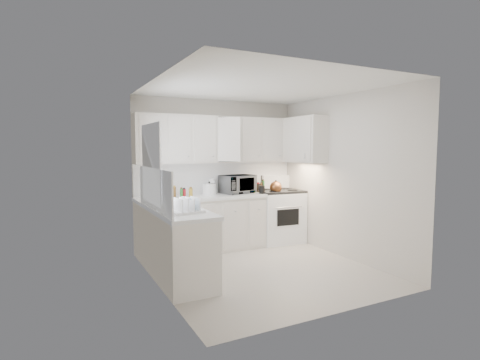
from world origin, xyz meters
TOP-DOWN VIEW (x-y plane):
  - floor at (0.00, 0.00)m, footprint 3.20×3.20m
  - ceiling at (0.00, 0.00)m, footprint 3.20×3.20m
  - wall_back at (0.00, 1.60)m, footprint 3.00×0.00m
  - wall_front at (0.00, -1.60)m, footprint 3.00×0.00m
  - wall_left at (-1.50, 0.00)m, footprint 0.00×3.20m
  - wall_right at (1.50, 0.00)m, footprint 0.00×3.20m
  - window_blinds at (-1.48, 0.35)m, footprint 0.06×0.96m
  - lower_cabinets_back at (-0.39, 1.30)m, footprint 2.22×0.60m
  - lower_cabinets_left at (-1.20, 0.20)m, footprint 0.60×1.60m
  - countertop_back at (-0.39, 1.29)m, footprint 2.24×0.64m
  - countertop_left at (-1.19, 0.20)m, footprint 0.64×1.62m
  - backsplash_back at (0.00, 1.59)m, footprint 2.98×0.02m
  - backsplash_left at (-1.49, 0.20)m, footprint 0.02×1.60m
  - upper_cabinets_back at (0.00, 1.44)m, footprint 3.00×0.33m
  - upper_cabinets_right at (1.33, 0.82)m, footprint 0.33×0.90m
  - sink at (-1.19, 0.55)m, footprint 0.42×0.38m
  - stove at (1.11, 1.26)m, footprint 0.86×0.73m
  - tea_kettle at (0.93, 1.10)m, footprint 0.34×0.32m
  - frying_pan at (1.29, 1.42)m, footprint 0.32×0.50m
  - microwave at (0.29, 1.38)m, footprint 0.64×0.44m
  - rice_cooker at (-0.24, 1.39)m, footprint 0.26×0.26m
  - paper_towel at (-0.15, 1.49)m, footprint 0.12×0.12m
  - utensil_crock at (0.65, 1.12)m, footprint 0.14×0.14m
  - dish_rack at (-1.18, -0.13)m, footprint 0.43×0.34m
  - spice_left_0 at (-0.85, 1.42)m, footprint 0.06×0.06m
  - spice_left_1 at (-0.78, 1.33)m, footprint 0.06×0.06m
  - spice_left_2 at (-0.70, 1.42)m, footprint 0.06×0.06m
  - spice_left_3 at (-0.62, 1.33)m, footprint 0.06×0.06m
  - sauce_right_0 at (0.58, 1.46)m, footprint 0.06×0.06m
  - sauce_right_1 at (0.64, 1.40)m, footprint 0.06×0.06m
  - sauce_right_2 at (0.69, 1.46)m, footprint 0.06×0.06m
  - sauce_right_3 at (0.74, 1.40)m, footprint 0.06×0.06m
  - sauce_right_4 at (0.80, 1.46)m, footprint 0.06×0.06m
  - sauce_right_5 at (0.85, 1.40)m, footprint 0.06×0.06m

SIDE VIEW (x-z plane):
  - floor at x=0.00m, z-range 0.00..0.00m
  - lower_cabinets_back at x=-0.39m, z-range 0.00..0.90m
  - lower_cabinets_left at x=-1.20m, z-range 0.00..0.90m
  - stove at x=1.11m, z-range 0.00..1.25m
  - countertop_back at x=-0.39m, z-range 0.90..0.95m
  - countertop_left at x=-1.19m, z-range 0.90..0.95m
  - frying_pan at x=1.29m, z-range 0.95..0.99m
  - spice_left_0 at x=-0.85m, z-range 0.95..1.08m
  - spice_left_1 at x=-0.78m, z-range 0.95..1.08m
  - spice_left_2 at x=-0.70m, z-range 0.95..1.08m
  - spice_left_3 at x=-0.62m, z-range 0.95..1.08m
  - sauce_right_0 at x=0.58m, z-range 0.95..1.14m
  - sauce_right_1 at x=0.64m, z-range 0.95..1.14m
  - sauce_right_2 at x=0.69m, z-range 0.95..1.14m
  - sauce_right_3 at x=0.74m, z-range 0.95..1.14m
  - sauce_right_4 at x=0.80m, z-range 0.95..1.14m
  - sauce_right_5 at x=0.85m, z-range 0.95..1.14m
  - dish_rack at x=-1.18m, z-range 0.95..1.17m
  - rice_cooker at x=-0.24m, z-range 0.95..1.18m
  - tea_kettle at x=0.93m, z-range 0.94..1.19m
  - sink at x=-1.19m, z-range 0.92..1.22m
  - paper_towel at x=-0.15m, z-range 0.95..1.22m
  - utensil_crock at x=0.65m, z-range 0.95..1.29m
  - microwave at x=0.29m, z-range 0.95..1.35m
  - backsplash_back at x=0.00m, z-range 0.95..1.50m
  - backsplash_left at x=-1.49m, z-range 0.95..1.50m
  - wall_back at x=0.00m, z-range -0.20..2.80m
  - wall_front at x=0.00m, z-range -0.20..2.80m
  - wall_left at x=-1.50m, z-range -0.30..2.90m
  - wall_right at x=1.50m, z-range -0.30..2.90m
  - upper_cabinets_back at x=0.00m, z-range 1.10..1.90m
  - upper_cabinets_right at x=1.33m, z-range 1.10..1.90m
  - window_blinds at x=-1.48m, z-range 1.02..2.08m
  - ceiling at x=0.00m, z-range 2.60..2.60m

